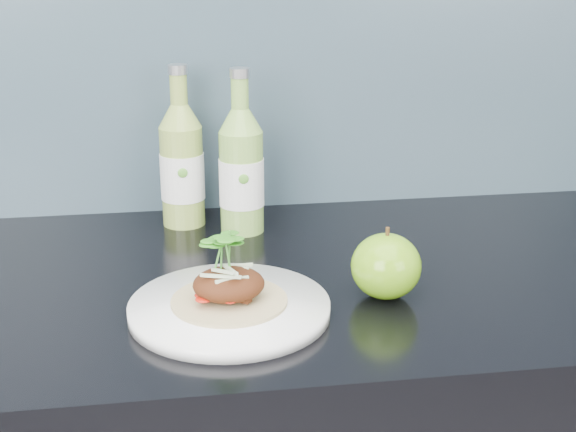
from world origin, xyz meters
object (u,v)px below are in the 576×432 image
dinner_plate (229,308)px  cider_bottle_right (241,171)px  cider_bottle_left (182,165)px  green_apple (386,266)px

dinner_plate → cider_bottle_right: bearing=81.4°
dinner_plate → cider_bottle_right: (0.04, 0.29, 0.09)m
dinner_plate → cider_bottle_right: cider_bottle_right is taller
cider_bottle_left → cider_bottle_right: (0.09, -0.05, 0.00)m
dinner_plate → cider_bottle_left: size_ratio=1.24×
dinner_plate → green_apple: size_ratio=3.35×
dinner_plate → green_apple: 0.20m
green_apple → cider_bottle_left: size_ratio=0.37×
dinner_plate → cider_bottle_left: (-0.04, 0.33, 0.09)m
green_apple → cider_bottle_right: 0.31m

